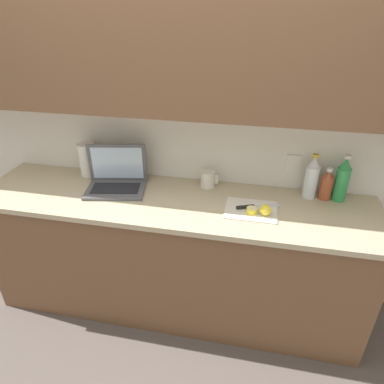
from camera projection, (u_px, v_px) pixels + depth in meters
ground_plane at (176, 302)px, 2.61m from camera, size 12.00×12.00×0.00m
wall_back at (179, 86)px, 2.05m from camera, size 5.20×0.38×2.60m
counter_unit at (172, 254)px, 2.39m from camera, size 2.57×0.63×0.90m
laptop at (116, 179)px, 2.28m from camera, size 0.43×0.34×0.28m
cutting_board at (251, 210)px, 2.06m from camera, size 0.31×0.25×0.01m
knife at (250, 207)px, 2.06m from camera, size 0.26×0.13×0.02m
lemon_half_cut at (252, 210)px, 2.01m from camera, size 0.06×0.06×0.03m
lemon_whole_beside at (265, 210)px, 1.99m from camera, size 0.07×0.07×0.07m
bottle_green_soda at (311, 178)px, 2.14m from camera, size 0.08×0.08×0.29m
bottle_oil_tall at (326, 185)px, 2.14m from camera, size 0.08×0.08×0.21m
bottle_water_clear at (342, 180)px, 2.10m from camera, size 0.08×0.08×0.30m
measuring_cup at (208, 179)px, 2.30m from camera, size 0.12×0.10×0.11m
paper_towel_roll at (88, 159)px, 2.43m from camera, size 0.12×0.12×0.24m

